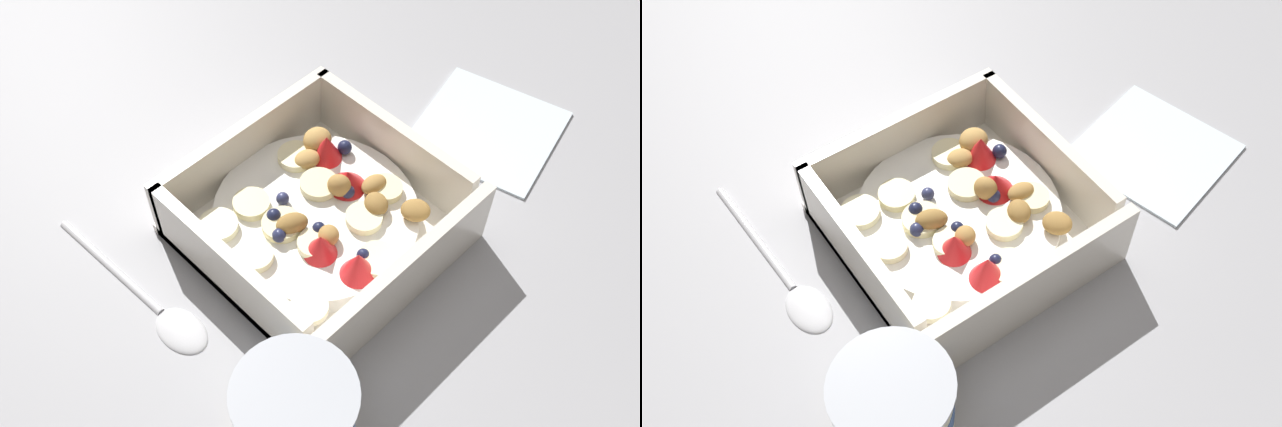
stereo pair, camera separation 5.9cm
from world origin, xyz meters
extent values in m
plane|color=#9E9EA3|center=(0.00, 0.00, 0.00)|extent=(2.40, 2.40, 0.00)
cube|color=white|center=(-0.01, 0.00, 0.01)|extent=(0.19, 0.19, 0.01)
cube|color=white|center=(-0.01, -0.09, 0.03)|extent=(0.19, 0.01, 0.06)
cube|color=white|center=(-0.01, 0.10, 0.03)|extent=(0.19, 0.01, 0.06)
cube|color=white|center=(-0.10, 0.00, 0.03)|extent=(0.01, 0.17, 0.06)
cube|color=white|center=(0.08, 0.00, 0.03)|extent=(0.01, 0.17, 0.06)
cylinder|color=white|center=(-0.01, 0.00, 0.02)|extent=(0.17, 0.17, 0.02)
cylinder|color=beige|center=(0.02, -0.04, 0.03)|extent=(0.03, 0.03, 0.01)
cylinder|color=beige|center=(-0.03, -0.02, 0.03)|extent=(0.04, 0.04, 0.01)
cylinder|color=#F4EAB7|center=(0.01, 0.02, 0.03)|extent=(0.04, 0.04, 0.01)
cylinder|color=beige|center=(0.02, -0.01, 0.03)|extent=(0.03, 0.03, 0.01)
cylinder|color=#F4EAB7|center=(-0.03, 0.03, 0.03)|extent=(0.04, 0.04, 0.01)
cylinder|color=#F4EAB7|center=(0.05, 0.00, 0.03)|extent=(0.03, 0.03, 0.01)
cylinder|color=#F4EAB7|center=(-0.01, 0.07, 0.03)|extent=(0.03, 0.03, 0.01)
cylinder|color=beige|center=(-0.07, 0.03, 0.03)|extent=(0.03, 0.03, 0.01)
cylinder|color=#F4EAB7|center=(-0.04, -0.05, 0.03)|extent=(0.04, 0.04, 0.01)
cylinder|color=#F7EFC6|center=(0.05, 0.06, 0.03)|extent=(0.03, 0.03, 0.01)
cylinder|color=#F7EFC6|center=(0.05, -0.04, 0.03)|extent=(0.04, 0.04, 0.01)
cone|color=red|center=(0.01, 0.03, 0.04)|extent=(0.04, 0.04, 0.02)
cone|color=red|center=(0.01, 0.06, 0.04)|extent=(0.03, 0.03, 0.03)
cone|color=red|center=(-0.05, 0.00, 0.04)|extent=(0.04, 0.04, 0.02)
cone|color=red|center=(-0.06, -0.03, 0.04)|extent=(0.04, 0.04, 0.03)
sphere|color=#23284C|center=(0.03, 0.00, 0.03)|extent=(0.01, 0.01, 0.01)
sphere|color=#23284C|center=(-0.06, -0.05, 0.03)|extent=(0.01, 0.01, 0.01)
sphere|color=#191E3D|center=(0.00, 0.02, 0.03)|extent=(0.01, 0.01, 0.01)
sphere|color=#191E3D|center=(-0.01, 0.06, 0.03)|extent=(0.01, 0.01, 0.01)
sphere|color=#23284C|center=(-0.04, 0.01, 0.03)|extent=(0.01, 0.01, 0.01)
sphere|color=#191E3D|center=(-0.07, -0.03, 0.03)|extent=(0.01, 0.01, 0.01)
sphere|color=#191E3D|center=(0.02, -0.02, 0.03)|extent=(0.01, 0.01, 0.01)
sphere|color=navy|center=(0.00, -0.02, 0.03)|extent=(0.01, 0.01, 0.01)
ellipsoid|color=#AD7F42|center=(-0.04, 0.00, 0.04)|extent=(0.02, 0.02, 0.02)
ellipsoid|color=tan|center=(-0.06, -0.05, 0.04)|extent=(0.03, 0.03, 0.02)
ellipsoid|color=#AD7F42|center=(0.00, 0.03, 0.04)|extent=(0.02, 0.02, 0.01)
ellipsoid|color=tan|center=(-0.04, -0.04, 0.03)|extent=(0.03, 0.02, 0.01)
ellipsoid|color=olive|center=(-0.05, 0.03, 0.04)|extent=(0.03, 0.03, 0.01)
ellipsoid|color=olive|center=(0.01, 0.00, 0.04)|extent=(0.03, 0.03, 0.02)
ellipsoid|color=#AD7F42|center=(-0.06, 0.02, 0.03)|extent=(0.02, 0.02, 0.01)
ellipsoid|color=olive|center=(-0.07, 0.06, 0.04)|extent=(0.03, 0.03, 0.01)
ellipsoid|color=silver|center=(0.12, -0.01, 0.00)|extent=(0.03, 0.05, 0.01)
cylinder|color=silver|center=(0.13, -0.09, 0.00)|extent=(0.01, 0.13, 0.01)
cylinder|color=beige|center=(0.12, 0.12, 0.04)|extent=(0.08, 0.08, 0.07)
cylinder|color=#2D5193|center=(0.12, 0.12, 0.04)|extent=(0.08, 0.08, 0.02)
cylinder|color=#B7BCC6|center=(0.12, 0.12, 0.07)|extent=(0.08, 0.08, 0.00)
cube|color=silver|center=(-0.21, 0.03, 0.00)|extent=(0.15, 0.15, 0.01)
camera|label=1|loc=(0.24, 0.26, 0.51)|focal=41.84mm
camera|label=2|loc=(0.19, 0.30, 0.51)|focal=41.84mm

